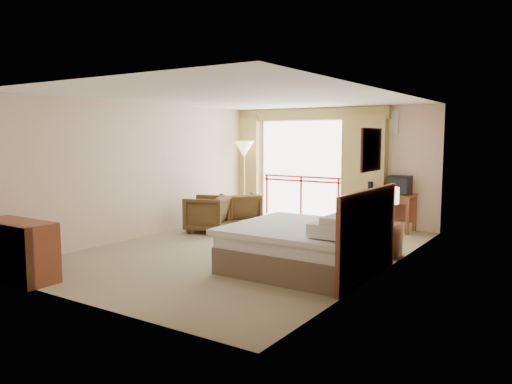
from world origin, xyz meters
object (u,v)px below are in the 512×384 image
Objects in this scene: tv at (400,185)px; dresser at (17,251)px; table_lamp at (389,196)px; side_table at (218,210)px; floor_lamp at (244,152)px; bed at (307,245)px; armchair_far at (241,226)px; nightstand at (387,240)px; wastebasket at (353,226)px; desk at (386,201)px; armchair_near at (208,232)px.

tv reaches higher than dresser.
table_lamp is at bearing 51.85° from dresser.
tv reaches higher than table_lamp.
side_table is 0.29× the size of floor_lamp.
armchair_far is (-3.02, 2.52, -0.38)m from bed.
floor_lamp is 6.37m from dresser.
bed is at bearing -115.59° from table_lamp.
armchair_far is at bearing 166.36° from nightstand.
dresser is (-3.92, -4.30, -0.61)m from table_lamp.
side_table is at bearing -160.37° from tv.
floor_lamp reaches higher than nightstand.
armchair_far is at bearing 165.38° from table_lamp.
wastebasket is at bearing 69.37° from dresser.
wastebasket is 0.18× the size of floor_lamp.
table_lamp is 2.50m from desk.
nightstand is at bearing 114.68° from armchair_far.
bed is 3.73× the size of nightstand.
table_lamp is 0.48× the size of desk.
desk is at bearing 109.59° from table_lamp.
armchair_near is 0.67× the size of dresser.
nightstand is 4.95m from floor_lamp.
bed is at bearing -89.62° from desk.
armchair_far is 1.99m from floor_lamp.
dresser reaches higher than wastebasket.
nightstand is 3.91m from armchair_far.
desk is (-0.09, 3.86, 0.25)m from bed.
desk is at bearing 108.29° from armchair_near.
side_table reaches higher than wastebasket.
nightstand is 2.54m from desk.
desk is 7.31m from dresser.
bed is at bearing 45.15° from dresser.
side_table is at bearing 179.03° from armchair_near.
nightstand is at bearing -90.00° from table_lamp.
tv reaches higher than armchair_near.
armchair_far is at bearing -59.68° from floor_lamp.
nightstand reaches higher than armchair_near.
desk is 3.29m from armchair_far.
bed is at bearing -44.12° from floor_lamp.
floor_lamp is at bearing 179.73° from tv.
nightstand is at bearing -82.30° from tv.
floor_lamp is (-3.09, 0.44, 1.48)m from wastebasket.
desk is 0.64× the size of floor_lamp.
tv is 1.34× the size of wastebasket.
armchair_near is (-3.40, -2.27, -1.00)m from tv.
nightstand is 0.45× the size of dresser.
wastebasket is at bearing 17.19° from side_table.
table_lamp is 0.47× the size of dresser.
bed is 6.34× the size of wastebasket.
bed reaches higher than dresser.
floor_lamp reaches higher than table_lamp.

